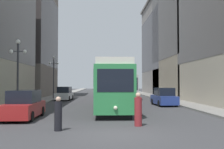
% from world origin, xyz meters
% --- Properties ---
extents(ground_plane, '(200.00, 200.00, 0.00)m').
position_xyz_m(ground_plane, '(0.00, 0.00, 0.00)').
color(ground_plane, '#38383A').
extents(sidewalk_left, '(2.52, 120.00, 0.15)m').
position_xyz_m(sidewalk_left, '(-8.25, 40.00, 0.07)').
color(sidewalk_left, gray).
rests_on(sidewalk_left, ground).
extents(sidewalk_right, '(2.52, 120.00, 0.15)m').
position_xyz_m(sidewalk_right, '(8.25, 40.00, 0.07)').
color(sidewalk_right, gray).
rests_on(sidewalk_right, ground).
extents(streetcar, '(2.67, 13.64, 3.89)m').
position_xyz_m(streetcar, '(0.12, 10.76, 2.10)').
color(streetcar, black).
rests_on(streetcar, ground).
extents(transit_bus, '(2.67, 11.09, 3.45)m').
position_xyz_m(transit_bus, '(3.07, 28.56, 1.95)').
color(transit_bus, black).
rests_on(transit_bus, ground).
extents(parked_car_left_near, '(2.06, 4.45, 1.82)m').
position_xyz_m(parked_car_left_near, '(-5.69, 23.44, 0.84)').
color(parked_car_left_near, black).
rests_on(parked_car_left_near, ground).
extents(parked_car_left_mid, '(1.95, 4.80, 1.82)m').
position_xyz_m(parked_car_left_mid, '(-5.69, 5.42, 0.84)').
color(parked_car_left_mid, black).
rests_on(parked_car_left_mid, ground).
extents(parked_car_right_far, '(2.03, 4.37, 1.82)m').
position_xyz_m(parked_car_right_far, '(5.69, 14.69, 0.84)').
color(parked_car_right_far, black).
rests_on(parked_car_right_far, ground).
extents(pedestrian_crossing_near, '(0.40, 0.40, 1.78)m').
position_xyz_m(pedestrian_crossing_near, '(1.24, 2.22, 0.83)').
color(pedestrian_crossing_near, maroon).
rests_on(pedestrian_crossing_near, ground).
extents(pedestrian_crossing_far, '(0.37, 0.37, 1.63)m').
position_xyz_m(pedestrian_crossing_far, '(-2.77, 1.01, 0.76)').
color(pedestrian_crossing_far, black).
rests_on(pedestrian_crossing_far, ground).
extents(lamp_post_left_near, '(1.41, 0.36, 5.74)m').
position_xyz_m(lamp_post_left_near, '(-7.59, 9.99, 3.90)').
color(lamp_post_left_near, '#333338').
rests_on(lamp_post_left_near, sidewalk_left).
extents(lamp_post_left_far, '(1.41, 0.36, 6.03)m').
position_xyz_m(lamp_post_left_far, '(-7.59, 25.86, 4.07)').
color(lamp_post_left_far, '#333338').
rests_on(lamp_post_left_far, sidewalk_left).
extents(building_left_midblock, '(16.45, 15.13, 21.06)m').
position_xyz_m(building_left_midblock, '(-17.44, 33.39, 10.83)').
color(building_left_midblock, slate).
rests_on(building_left_midblock, ground).
extents(building_right_corner, '(13.90, 18.29, 25.41)m').
position_xyz_m(building_right_corner, '(16.16, 30.65, 13.09)').
color(building_right_corner, gray).
rests_on(building_right_corner, ground).
extents(building_right_far, '(14.88, 19.47, 20.27)m').
position_xyz_m(building_right_far, '(16.65, 43.40, 10.42)').
color(building_right_far, gray).
rests_on(building_right_far, ground).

